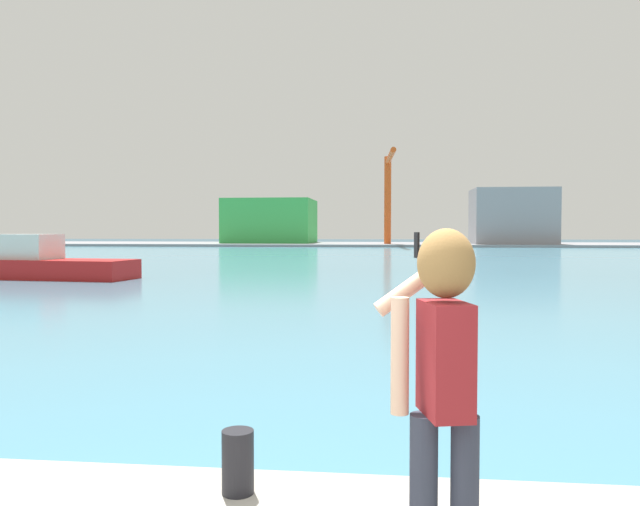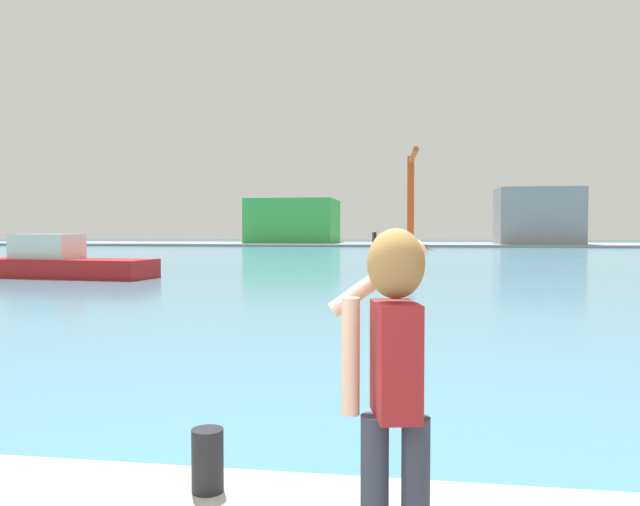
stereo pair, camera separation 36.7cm
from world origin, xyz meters
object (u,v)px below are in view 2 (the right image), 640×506
Objects in this scene: warehouse_right at (538,216)px; port_crane at (412,186)px; warehouse_left at (294,221)px; harbor_bollard at (208,460)px; boat_moored at (62,263)px; person_photographer at (393,366)px.

port_crane is at bearing -166.17° from warehouse_right.
warehouse_left is 1.18× the size of warehouse_right.
harbor_bollard is 28.24m from boat_moored.
warehouse_left is (-17.34, 91.89, 3.01)m from harbor_bollard.
person_photographer is 94.61m from warehouse_left.
warehouse_left reaches higher than person_photographer.
harbor_bollard is 93.56m from warehouse_left.
warehouse_left is at bearing 172.95° from warehouse_right.
port_crane reaches higher than warehouse_left.
warehouse_left is at bearing 100.69° from harbor_bollard.
warehouse_right is (34.47, 63.78, 3.60)m from boat_moored.
port_crane reaches higher than warehouse_right.
warehouse_left reaches higher than harbor_bollard.
warehouse_left is at bearing -1.71° from person_photographer.
port_crane is (-17.84, -4.39, 4.23)m from warehouse_right.
harbor_bollard is 0.03× the size of warehouse_left.
boat_moored is 0.78× the size of warehouse_right.
person_photographer is 29.66m from boat_moored.
harbor_bollard is 0.05× the size of boat_moored.
warehouse_left is (-18.58, 92.75, 2.15)m from person_photographer.
person_photographer reaches higher than harbor_bollard.
boat_moored is at bearing -88.44° from warehouse_left.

